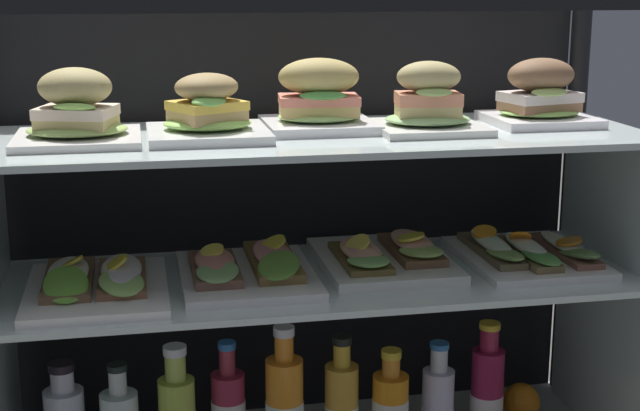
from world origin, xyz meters
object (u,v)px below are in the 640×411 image
plated_roll_sandwich_right_of_center (207,115)px  juice_bottle_near_post (487,392)px  plated_roll_sandwich_near_right_corner (428,106)px  juice_bottle_back_left (437,405)px  open_sandwich_tray_near_left_corner (386,256)px  plated_roll_sandwich_mid_left (540,98)px  plated_roll_sandwich_center (319,101)px  open_sandwich_tray_mid_right (96,283)px  orange_fruit_near_left_post (521,402)px  juice_bottle_back_right (285,410)px  open_sandwich_tray_left_of_center (247,269)px  plated_roll_sandwich_near_left_corner (76,114)px  juice_bottle_front_middle (342,410)px  open_sandwich_tray_near_right_corner (527,253)px

plated_roll_sandwich_right_of_center → juice_bottle_near_post: size_ratio=0.85×
plated_roll_sandwich_near_right_corner → juice_bottle_back_left: (0.04, 0.02, -0.55)m
open_sandwich_tray_near_left_corner → plated_roll_sandwich_mid_left: bearing=1.0°
plated_roll_sandwich_center → plated_roll_sandwich_mid_left: 0.39m
plated_roll_sandwich_right_of_center → open_sandwich_tray_mid_right: size_ratio=0.67×
juice_bottle_near_post → orange_fruit_near_left_post: 0.12m
plated_roll_sandwich_right_of_center → plated_roll_sandwich_center: plated_roll_sandwich_center is taller
plated_roll_sandwich_near_right_corner → juice_bottle_back_right: plated_roll_sandwich_near_right_corner is taller
open_sandwich_tray_near_left_corner → orange_fruit_near_left_post: size_ratio=3.96×
plated_roll_sandwich_near_right_corner → juice_bottle_near_post: size_ratio=0.80×
open_sandwich_tray_left_of_center → plated_roll_sandwich_near_left_corner: bearing=-178.0°
plated_roll_sandwich_near_left_corner → open_sandwich_tray_near_left_corner: 0.58m
open_sandwich_tray_near_left_corner → juice_bottle_front_middle: size_ratio=1.25×
juice_bottle_back_left → juice_bottle_near_post: (0.10, 0.01, 0.01)m
juice_bottle_front_middle → open_sandwich_tray_near_left_corner: bearing=20.4°
open_sandwich_tray_mid_right → plated_roll_sandwich_center: bearing=10.5°
open_sandwich_tray_left_of_center → open_sandwich_tray_near_right_corner: 0.50m
plated_roll_sandwich_near_right_corner → open_sandwich_tray_near_right_corner: bearing=2.8°
plated_roll_sandwich_near_right_corner → plated_roll_sandwich_right_of_center: bearing=-179.7°
juice_bottle_back_right → juice_bottle_back_left: size_ratio=1.30×
plated_roll_sandwich_near_left_corner → plated_roll_sandwich_mid_left: 0.78m
juice_bottle_back_left → juice_bottle_near_post: size_ratio=0.88×
juice_bottle_near_post → orange_fruit_near_left_post: bearing=30.7°
plated_roll_sandwich_near_left_corner → open_sandwich_tray_mid_right: plated_roll_sandwich_near_left_corner is taller
plated_roll_sandwich_near_right_corner → open_sandwich_tray_left_of_center: (-0.31, 0.01, -0.27)m
open_sandwich_tray_mid_right → juice_bottle_back_right: open_sandwich_tray_mid_right is taller
juice_bottle_back_right → juice_bottle_back_left: bearing=4.9°
orange_fruit_near_left_post → juice_bottle_near_post: bearing=-149.3°
open_sandwich_tray_near_left_corner → juice_bottle_front_middle: bearing=-159.6°
juice_bottle_back_right → orange_fruit_near_left_post: (0.48, 0.09, -0.07)m
juice_bottle_near_post → plated_roll_sandwich_center: bearing=174.4°
open_sandwich_tray_near_right_corner → juice_bottle_back_right: open_sandwich_tray_near_right_corner is taller
plated_roll_sandwich_mid_left → juice_bottle_back_left: (-0.18, -0.02, -0.55)m
plated_roll_sandwich_mid_left → open_sandwich_tray_near_left_corner: 0.38m
plated_roll_sandwich_near_left_corner → plated_roll_sandwich_mid_left: bearing=2.9°
plated_roll_sandwich_near_right_corner → juice_bottle_front_middle: 0.55m
juice_bottle_front_middle → orange_fruit_near_left_post: bearing=11.4°
plated_roll_sandwich_near_right_corner → open_sandwich_tray_near_right_corner: 0.33m
plated_roll_sandwich_near_right_corner → open_sandwich_tray_near_right_corner: size_ratio=0.63×
plated_roll_sandwich_mid_left → open_sandwich_tray_near_left_corner: (-0.27, -0.00, -0.27)m
open_sandwich_tray_left_of_center → juice_bottle_front_middle: (0.16, -0.01, -0.27)m
plated_roll_sandwich_near_left_corner → orange_fruit_near_left_post: (0.80, 0.08, -0.59)m
open_sandwich_tray_near_left_corner → orange_fruit_near_left_post: open_sandwich_tray_near_left_corner is taller
plated_roll_sandwich_near_left_corner → open_sandwich_tray_left_of_center: 0.37m
plated_roll_sandwich_center → open_sandwich_tray_near_left_corner: size_ratio=0.64×
open_sandwich_tray_mid_right → juice_bottle_back_left: 0.65m
plated_roll_sandwich_near_left_corner → open_sandwich_tray_near_left_corner: (0.51, 0.03, -0.27)m
juice_bottle_back_right → orange_fruit_near_left_post: size_ratio=3.58×
plated_roll_sandwich_center → orange_fruit_near_left_post: (0.40, 0.03, -0.59)m
plated_roll_sandwich_right_of_center → juice_bottle_back_right: size_ratio=0.74×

